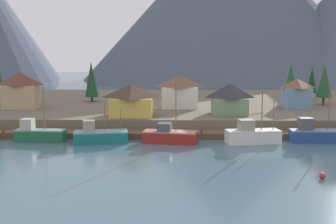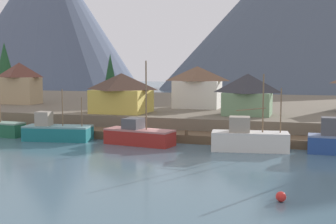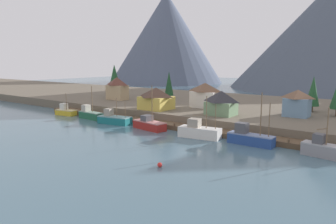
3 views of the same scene
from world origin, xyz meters
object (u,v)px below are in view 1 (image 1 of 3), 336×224
Objects in this scene: fishing_boat_white at (252,135)px; conifer_mid_left at (91,79)px; house_green at (230,99)px; conifer_mid_right at (291,80)px; conifer_near_left at (312,80)px; fishing_boat_green at (39,134)px; house_blue at (297,93)px; house_tan at (20,90)px; house_white at (180,91)px; house_yellow at (132,100)px; fishing_boat_red at (169,136)px; fishing_boat_blue at (315,134)px; fishing_boat_teal at (100,136)px; channel_buoy at (322,176)px; conifer_near_right at (324,81)px.

fishing_boat_white is 45.44m from conifer_mid_left.
fishing_boat_white reaches higher than house_green.
conifer_near_left is at bearing 40.80° from conifer_mid_right.
house_blue is (46.01, 20.74, 4.38)m from fishing_boat_green.
house_tan is 58.03m from conifer_mid_right.
house_white is at bearing 2.35° from house_tan.
house_blue is 0.77× the size of house_yellow.
conifer_mid_right reaches higher than conifer_near_left.
fishing_boat_red is 22.74m from fishing_boat_blue.
conifer_mid_left is at bearing 151.27° from house_white.
fishing_boat_teal is 34.12m from conifer_mid_left.
fishing_boat_green is at bearing -158.64° from house_green.
house_yellow is (23.39, -8.90, -0.85)m from house_tan.
conifer_near_left reaches higher than house_tan.
house_blue is at bearing 22.00° from fishing_boat_teal.
fishing_boat_teal is at bearing 171.96° from fishing_boat_white.
fishing_boat_blue is at bearing -19.30° from house_yellow.
fishing_boat_blue is 31.66m from house_yellow.
house_tan is 65.55m from conifer_near_left.
conifer_mid_left is (2.19, 31.75, 6.39)m from fishing_boat_green.
house_white is at bearing 136.14° from fishing_boat_blue.
fishing_boat_green is 12.31× the size of channel_buoy.
house_blue is at bearing 30.07° from house_green.
house_tan is (-30.30, 20.11, 5.14)m from fishing_boat_red.
house_white is (-20.96, 20.59, 4.61)m from fishing_boat_blue.
fishing_boat_red is 13.93× the size of channel_buoy.
fishing_boat_blue is 20.01m from channel_buoy.
conifer_mid_left reaches higher than fishing_boat_teal.
fishing_boat_white is 18.93m from channel_buoy.
fishing_boat_blue is (22.72, 0.84, 0.20)m from fishing_boat_red.
house_blue is 0.69× the size of conifer_mid_right.
house_white is at bearing 137.12° from house_green.
house_yellow is at bearing -61.68° from conifer_mid_left.
fishing_boat_white is (23.53, 0.12, 0.18)m from fishing_boat_teal.
conifer_near_right is at bearing 71.06° from channel_buoy.
fishing_boat_blue is at bearing 3.91° from fishing_boat_green.
house_yellow is at bearing -20.83° from house_tan.
fishing_boat_white is 24.56m from house_white.
fishing_boat_white is at bearing -62.93° from house_white.
house_white is 23.02m from conifer_mid_left.
fishing_boat_green is 59.68m from conifer_near_right.
conifer_mid_left is at bearing 94.26° from fishing_boat_teal.
fishing_boat_blue is 28.50m from conifer_near_right.
fishing_boat_green reaches higher than fishing_boat_white.
house_tan reaches higher than fishing_boat_red.
fishing_boat_green is 1.01× the size of fishing_boat_teal.
fishing_boat_white is 42.19m from conifer_near_left.
conifer_near_right reaches higher than house_tan.
house_yellow is (13.64, 10.50, 4.19)m from fishing_boat_green.
conifer_mid_right reaches higher than fishing_boat_teal.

